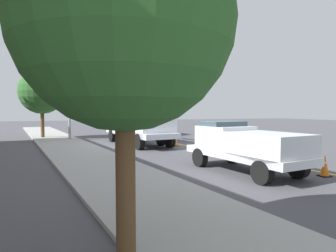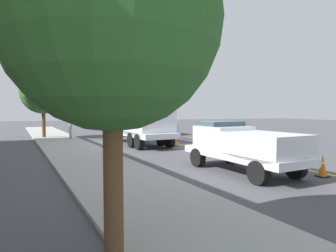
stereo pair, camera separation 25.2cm
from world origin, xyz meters
name	(u,v)px [view 1 (the left image)]	position (x,y,z in m)	size (l,w,h in m)	color
ground	(190,146)	(0.00, 0.00, 0.00)	(120.00, 120.00, 0.00)	#47474C
sidewalk_far_side	(79,153)	(-1.27, 7.64, 0.06)	(60.00, 3.60, 0.12)	#9E9E99
lane_centre_stripe	(190,146)	(0.00, 0.00, 0.00)	(50.00, 0.16, 0.01)	yellow
utility_bucket_truck	(137,123)	(2.60, 3.24, 1.61)	(8.50, 3.81, 6.81)	white
service_pickup_truck	(245,145)	(-8.67, 1.35, 1.12)	(5.87, 2.99, 2.06)	silver
passing_minivan	(159,125)	(10.96, -1.09, 0.97)	(5.05, 2.66, 1.69)	silver
traffic_cone_leading	(325,166)	(-10.38, -1.09, 0.42)	(0.40, 0.40, 0.86)	black
traffic_cone_mid_front	(221,148)	(-4.57, 0.17, 0.43)	(0.40, 0.40, 0.88)	black
traffic_cone_mid_rear	(175,141)	(0.47, 0.97, 0.39)	(0.40, 0.40, 0.79)	black
traffic_cone_trailing	(140,134)	(7.08, 1.94, 0.40)	(0.40, 0.40, 0.81)	black
traffic_signal_mast	(73,72)	(5.59, 7.74, 5.64)	(5.52, 1.19, 8.22)	gray
street_tree_left	(124,22)	(-14.27, 7.42, 3.92)	(3.47, 3.47, 5.67)	brown
street_tree_right	(42,92)	(9.88, 10.39, 4.26)	(4.04, 4.04, 6.30)	brown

